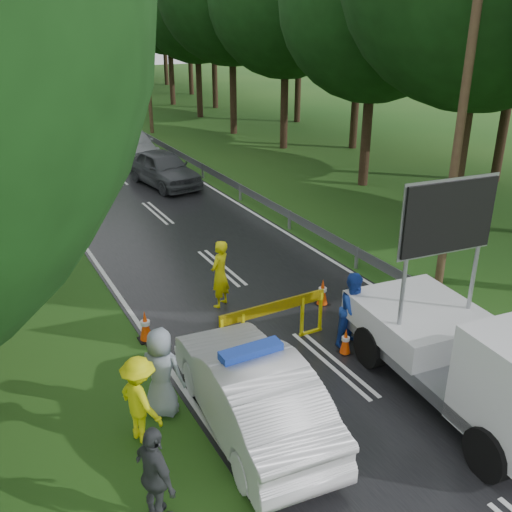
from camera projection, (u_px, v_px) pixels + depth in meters
ground at (333, 364)px, 12.91m from camera, size 160.00×160.00×0.00m
road at (66, 135)px, 37.22m from camera, size 7.00×140.00×0.02m
guardrail at (122, 123)px, 38.35m from camera, size 0.12×60.06×0.70m
utility_pole_near at (463, 108)px, 14.81m from camera, size 1.40×0.24×10.00m
utility_pole_mid at (146, 52)px, 35.88m from camera, size 1.40×0.24×10.00m
utility_pole_far at (64, 38)px, 56.95m from camera, size 1.40×0.24×10.00m
police_sedan at (251, 391)px, 10.68m from camera, size 2.10×4.96×1.75m
work_truck at (480, 358)px, 11.03m from camera, size 2.94×5.67×4.35m
barrier at (274, 313)px, 13.31m from camera, size 2.80×0.11×1.16m
officer at (220, 274)px, 15.13m from camera, size 0.82×0.76×1.88m
civilian at (354, 310)px, 13.35m from camera, size 1.02×0.87×1.85m
bystander_left at (140, 400)px, 10.34m from camera, size 0.96×1.26×1.73m
bystander_mid at (156, 476)px, 8.62m from camera, size 0.63×1.09×1.74m
bystander_right at (161, 372)px, 11.00m from camera, size 1.07×1.06×1.87m
queue_car_first at (163, 168)px, 26.03m from camera, size 2.48×4.88×1.59m
queue_car_second at (133, 144)px, 31.08m from camera, size 2.49×5.30×1.50m
queue_car_third at (92, 119)px, 38.80m from camera, size 2.48×4.91×1.33m
queue_car_fourth at (59, 103)px, 44.82m from camera, size 2.27×4.97×1.58m
cone_center at (346, 341)px, 13.20m from camera, size 0.31×0.31×0.65m
cone_far at (322, 292)px, 15.40m from camera, size 0.36×0.36×0.76m
cone_left_mid at (145, 326)px, 13.72m from camera, size 0.37×0.37×0.79m
cone_right at (407, 291)px, 15.51m from camera, size 0.34×0.34×0.73m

